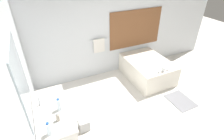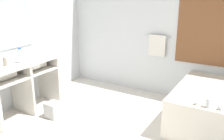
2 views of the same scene
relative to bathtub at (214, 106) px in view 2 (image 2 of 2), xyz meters
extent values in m
cube|color=silver|center=(-0.90, 0.80, 1.03)|extent=(7.40, 0.06, 2.70)
cylinder|color=silver|center=(-1.20, 0.73, 0.83)|extent=(0.50, 0.02, 0.02)
cube|color=silver|center=(-1.20, 0.72, 0.66)|extent=(0.32, 0.04, 0.40)
cube|color=#B2C1CC|center=(-3.09, -1.15, 1.28)|extent=(0.02, 1.10, 1.10)
cube|color=silver|center=(-2.80, -1.15, 0.56)|extent=(0.57, 1.25, 0.05)
cube|color=silver|center=(-2.80, -1.15, 0.36)|extent=(0.55, 1.19, 0.02)
cylinder|color=white|center=(-2.80, -0.96, 0.51)|extent=(0.40, 0.40, 0.14)
cube|color=silver|center=(-2.80, -1.15, 0.11)|extent=(0.53, 0.04, 0.86)
cube|color=silver|center=(-2.80, -0.54, 0.11)|extent=(0.53, 0.04, 0.86)
cylinder|color=silver|center=(-2.76, -1.46, 0.43)|extent=(0.13, 0.34, 0.13)
cylinder|color=silver|center=(-2.76, -0.84, 0.43)|extent=(0.13, 0.34, 0.13)
cylinder|color=silver|center=(-2.96, -0.96, 0.59)|extent=(0.04, 0.04, 0.02)
cylinder|color=silver|center=(-2.96, -0.96, 0.68)|extent=(0.02, 0.02, 0.16)
cube|color=silver|center=(-2.92, -0.96, 0.75)|extent=(0.07, 0.01, 0.01)
cube|color=silver|center=(0.00, 0.00, -0.03)|extent=(1.10, 1.51, 0.58)
ellipsoid|color=white|center=(0.00, 0.00, 0.11)|extent=(0.79, 1.09, 0.30)
cube|color=silver|center=(0.00, -0.65, 0.32)|extent=(0.04, 0.07, 0.12)
sphere|color=silver|center=(-0.14, -0.65, 0.29)|extent=(0.06, 0.06, 0.06)
sphere|color=silver|center=(0.14, -0.65, 0.29)|extent=(0.06, 0.06, 0.06)
cylinder|color=white|center=(-2.67, -1.22, 0.69)|extent=(0.08, 0.08, 0.22)
cylinder|color=#1E4CA8|center=(-2.67, -1.22, 0.81)|extent=(0.04, 0.04, 0.02)
cylinder|color=gray|center=(-2.74, -1.44, 0.65)|extent=(0.06, 0.06, 0.12)
cylinder|color=silver|center=(-2.74, -1.44, 0.72)|extent=(0.03, 0.03, 0.03)
cube|color=#B2B2B2|center=(-2.27, -1.02, -0.19)|extent=(0.21, 0.21, 0.25)
camera|label=1|loc=(-2.79, -3.48, 2.70)|focal=28.00mm
camera|label=2|loc=(0.40, -3.68, 1.65)|focal=40.00mm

